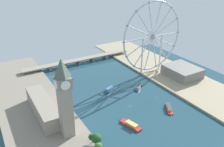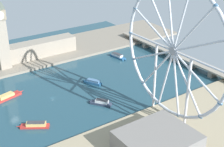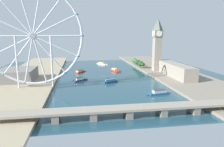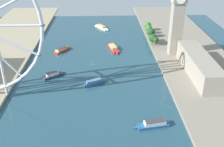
# 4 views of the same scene
# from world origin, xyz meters

# --- Properties ---
(ground_plane) EXTENTS (412.36, 412.36, 0.00)m
(ground_plane) POSITION_xyz_m (0.00, 0.00, 0.00)
(ground_plane) COLOR #234756
(riverbank_left) EXTENTS (90.00, 520.00, 3.00)m
(riverbank_left) POSITION_xyz_m (-121.18, 0.00, 1.50)
(riverbank_left) COLOR gray
(riverbank_left) RESTS_ON ground_plane
(clock_tower) EXTENTS (16.56, 16.56, 94.50)m
(clock_tower) POSITION_xyz_m (-99.77, -16.84, 52.06)
(clock_tower) COLOR gray
(clock_tower) RESTS_ON riverbank_left
(parliament_block) EXTENTS (22.00, 93.99, 20.11)m
(parliament_block) POSITION_xyz_m (-112.31, 38.15, 13.05)
(parliament_block) COLOR gray
(parliament_block) RESTS_ON riverbank_left
(ferris_wheel) EXTENTS (125.55, 3.20, 126.95)m
(ferris_wheel) POSITION_xyz_m (96.72, 73.92, 67.59)
(ferris_wheel) COLOR silver
(ferris_wheel) RESTS_ON riverbank_right
(riverside_hall) EXTENTS (49.19, 57.53, 16.78)m
(riverside_hall) POSITION_xyz_m (131.35, 28.87, 11.39)
(riverside_hall) COLOR gray
(riverside_hall) RESTS_ON riverbank_right
(river_bridge) EXTENTS (224.36, 15.16, 8.94)m
(river_bridge) POSITION_xyz_m (-0.00, 181.70, 6.62)
(river_bridge) COLOR gray
(river_bridge) RESTS_ON ground_plane
(tour_boat_0) EXTENTS (23.63, 18.87, 5.59)m
(tour_boat_0) POSITION_xyz_m (40.20, 34.70, 2.26)
(tour_boat_0) COLOR #2D384C
(tour_boat_0) RESTS_ON ground_plane
(tour_boat_2) EXTENTS (29.50, 10.90, 5.67)m
(tour_boat_2) POSITION_xyz_m (-51.34, 121.17, 2.38)
(tour_boat_2) COLOR #235684
(tour_boat_2) RESTS_ON ground_plane
(tour_boat_3) EXTENTS (23.68, 15.40, 5.25)m
(tour_boat_3) POSITION_xyz_m (-4.30, 52.37, 2.25)
(tour_boat_3) COLOR #235684
(tour_boat_3) RESTS_ON ground_plane
(tour_boat_4) EXTENTS (15.28, 35.21, 5.19)m
(tour_boat_4) POSITION_xyz_m (-26.40, -39.10, 2.08)
(tour_boat_4) COLOR #B22D28
(tour_boat_4) RESTS_ON ground_plane
(tour_boat_5) EXTENTS (20.10, 27.68, 5.22)m
(tour_boat_5) POSITION_xyz_m (40.08, -36.17, 2.21)
(tour_boat_5) COLOR #B22D28
(tour_boat_5) RESTS_ON ground_plane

